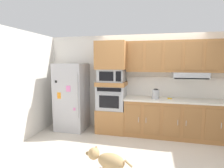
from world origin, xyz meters
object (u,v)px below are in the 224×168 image
object	(u,v)px
built_in_oven	(112,97)
dog	(107,161)
microwave	(112,75)
electric_kettle	(156,94)
refrigerator	(72,97)
screwdriver	(170,98)

from	to	relation	value
built_in_oven	dog	size ratio (longest dim) A/B	0.95
microwave	electric_kettle	xyz separation A→B (m)	(1.10, -0.05, -0.43)
refrigerator	microwave	size ratio (longest dim) A/B	2.73
built_in_oven	dog	xyz separation A→B (m)	(0.42, -2.04, -0.53)
built_in_oven	screwdriver	world-z (taller)	built_in_oven
refrigerator	screwdriver	world-z (taller)	refrigerator
built_in_oven	microwave	distance (m)	0.56
refrigerator	microwave	xyz separation A→B (m)	(1.08, 0.07, 0.58)
built_in_oven	microwave	xyz separation A→B (m)	(0.00, -0.00, 0.56)
electric_kettle	built_in_oven	bearing A→B (deg)	177.53
microwave	refrigerator	bearing A→B (deg)	-176.42
refrigerator	microwave	distance (m)	1.23
built_in_oven	screwdriver	bearing A→B (deg)	0.57
built_in_oven	electric_kettle	size ratio (longest dim) A/B	2.92
built_in_oven	microwave	bearing A→B (deg)	-0.77
electric_kettle	refrigerator	bearing A→B (deg)	-179.46
microwave	screwdriver	xyz separation A→B (m)	(1.43, 0.01, -0.53)
built_in_oven	dog	distance (m)	2.15
microwave	dog	world-z (taller)	microwave
refrigerator	dog	world-z (taller)	refrigerator
screwdriver	electric_kettle	size ratio (longest dim) A/B	0.66
microwave	dog	size ratio (longest dim) A/B	0.87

